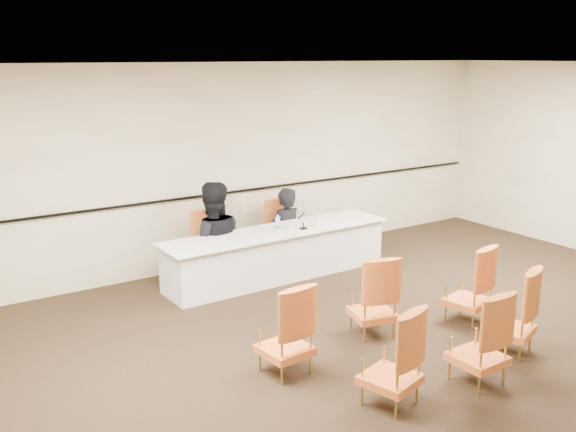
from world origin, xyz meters
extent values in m
plane|color=black|center=(0.00, 0.00, 0.00)|extent=(10.00, 10.00, 0.00)
plane|color=white|center=(0.00, 0.00, 3.00)|extent=(10.00, 10.00, 0.00)
cube|color=#BCB394|center=(0.00, 4.00, 1.50)|extent=(10.00, 0.04, 3.00)
cube|color=black|center=(0.00, 3.96, 1.10)|extent=(9.80, 0.04, 0.03)
imported|color=black|center=(0.67, 3.54, 0.35)|extent=(0.63, 0.46, 1.62)
imported|color=black|center=(-0.58, 3.52, 0.42)|extent=(1.12, 0.98, 1.94)
cube|color=silver|center=(0.61, 3.01, 0.69)|extent=(0.32, 0.25, 0.00)
cylinder|color=silver|center=(0.39, 2.94, 0.74)|extent=(0.07, 0.07, 0.10)
cylinder|color=white|center=(0.78, 2.84, 0.76)|extent=(0.10, 0.10, 0.14)
camera|label=1|loc=(-4.50, -4.36, 3.09)|focal=40.00mm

